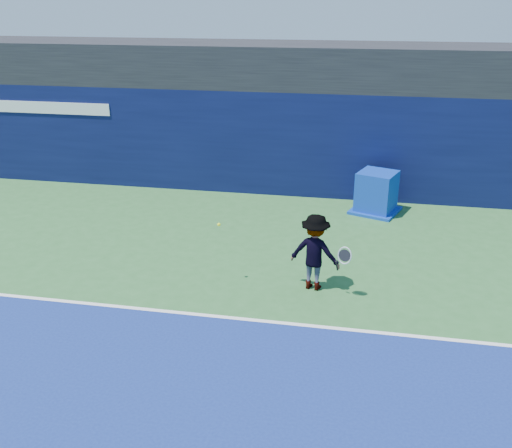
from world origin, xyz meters
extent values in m
plane|color=#2D642F|center=(0.00, 0.00, 0.00)|extent=(80.00, 80.00, 0.00)
cube|color=white|center=(0.00, 3.00, 0.01)|extent=(24.00, 0.10, 0.01)
cube|color=black|center=(0.00, 11.50, 3.60)|extent=(36.00, 3.00, 1.20)
cube|color=#0A0F37|center=(0.00, 10.50, 1.50)|extent=(36.00, 1.00, 3.00)
cube|color=white|center=(-7.00, 9.99, 2.35)|extent=(4.50, 0.04, 0.35)
cube|color=#0B2E9F|center=(3.15, 9.15, 0.56)|extent=(1.20, 1.20, 1.13)
cube|color=#0B319F|center=(3.15, 9.15, 0.04)|extent=(1.50, 1.50, 0.08)
imported|color=silver|center=(1.90, 4.47, 0.79)|extent=(1.12, 0.79, 1.57)
cylinder|color=black|center=(2.35, 4.22, 0.65)|extent=(0.07, 0.14, 0.25)
torus|color=silver|center=(2.49, 4.17, 0.90)|extent=(0.29, 0.16, 0.28)
cylinder|color=black|center=(2.49, 4.17, 0.90)|extent=(0.24, 0.13, 0.24)
sphere|color=#EFF51B|center=(-0.02, 4.37, 1.27)|extent=(0.07, 0.07, 0.07)
camera|label=1|loc=(2.66, -5.80, 5.50)|focal=40.00mm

